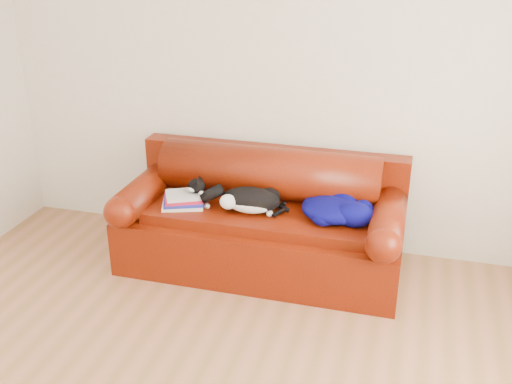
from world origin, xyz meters
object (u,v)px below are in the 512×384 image
book_stack (184,200)px  cat (250,201)px  sofa_base (261,238)px  blanket (336,208)px

book_stack → cat: 0.51m
book_stack → sofa_base: bearing=12.3°
book_stack → cat: (0.51, 0.03, 0.04)m
sofa_base → book_stack: 0.66m
cat → blanket: 0.62m
sofa_base → blanket: 0.65m
cat → blanket: cat is taller
cat → blanket: bearing=-17.1°
cat → book_stack: bearing=160.8°
cat → blanket: size_ratio=1.15×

